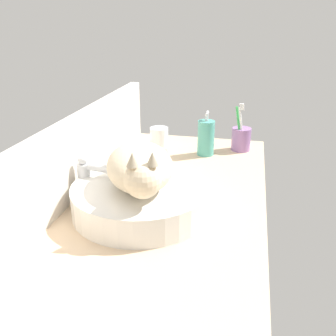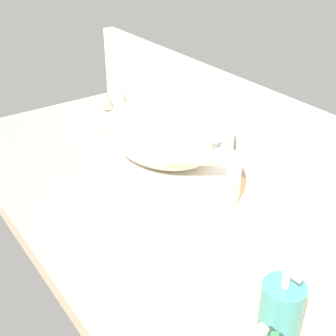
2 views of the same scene
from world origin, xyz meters
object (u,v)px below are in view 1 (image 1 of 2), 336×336
object	(u,v)px
cat	(140,167)
water_glass	(159,139)
faucet	(88,177)
soap_dispenser	(206,138)
toothbrush_cup	(241,138)
sink_basin	(141,198)

from	to	relation	value
cat	water_glass	xyz separation A→B (cm)	(53.00, 8.29, -9.85)
water_glass	cat	bearing A→B (deg)	-171.11
faucet	water_glass	size ratio (longest dim) A/B	1.73
soap_dispenser	water_glass	bearing A→B (deg)	76.09
toothbrush_cup	faucet	bearing A→B (deg)	142.59
cat	toothbrush_cup	world-z (taller)	cat
cat	water_glass	bearing A→B (deg)	8.89
cat	soap_dispenser	xyz separation A→B (cm)	(48.28, -10.77, -6.67)
sink_basin	toothbrush_cup	distance (cm)	59.98
sink_basin	soap_dispenser	bearing A→B (deg)	-13.53
soap_dispenser	faucet	bearing A→B (deg)	148.34
toothbrush_cup	water_glass	size ratio (longest dim) A/B	2.38
sink_basin	cat	xyz separation A→B (cm)	(-1.26, -0.54, 9.51)
water_glass	faucet	bearing A→B (deg)	170.41
soap_dispenser	sink_basin	bearing A→B (deg)	166.47
cat	soap_dispenser	size ratio (longest dim) A/B	1.92
faucet	toothbrush_cup	xyz separation A→B (cm)	(52.30, -40.01, -2.55)
toothbrush_cup	sink_basin	bearing A→B (deg)	156.44
cat	faucet	world-z (taller)	cat
cat	water_glass	world-z (taller)	cat
soap_dispenser	cat	bearing A→B (deg)	167.42
sink_basin	soap_dispenser	distance (cm)	48.45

